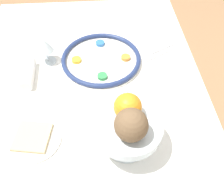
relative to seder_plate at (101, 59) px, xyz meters
name	(u,v)px	position (x,y,z in m)	size (l,w,h in m)	color
ground_plane	(96,171)	(0.17, -0.06, -0.74)	(8.00, 8.00, 0.00)	#99704C
dining_table	(92,139)	(0.17, -0.06, -0.38)	(1.36, 0.95, 0.72)	white
seder_plate	(101,59)	(0.00, 0.00, 0.00)	(0.35, 0.35, 0.03)	white
wine_glass	(44,46)	(-0.02, -0.23, 0.07)	(0.07, 0.07, 0.12)	silver
fruit_stand	(127,129)	(0.42, 0.06, 0.08)	(0.22, 0.22, 0.13)	silver
orange_fruit	(128,107)	(0.39, 0.07, 0.15)	(0.08, 0.08, 0.08)	orange
coconut	(131,125)	(0.46, 0.07, 0.16)	(0.10, 0.10, 0.10)	brown
bread_plate	(33,138)	(0.37, -0.25, -0.01)	(0.19, 0.19, 0.02)	silver
napkin_roll	(28,73)	(0.08, -0.30, 0.01)	(0.16, 0.05, 0.05)	white
fork_left	(159,49)	(-0.06, 0.27, -0.01)	(0.10, 0.17, 0.01)	silver
fork_right	(160,54)	(-0.03, 0.27, -0.01)	(0.10, 0.17, 0.01)	silver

